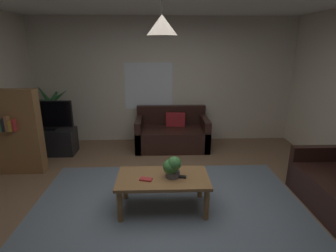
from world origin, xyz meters
The scene contains 14 objects.
floor centered at (0.00, 0.00, -0.01)m, with size 5.53×5.44×0.02m, color brown.
rug centered at (0.00, -0.20, 0.00)m, with size 3.60×2.99×0.01m, color slate.
wall_back centered at (0.00, 2.75, 1.31)m, with size 5.65×0.06×2.63m, color beige.
window_pane centered at (-0.33, 2.72, 1.22)m, with size 1.02×0.01×0.99m, color white.
couch_under_window centered at (0.15, 2.24, 0.28)m, with size 1.47×0.84×0.82m.
coffee_table centered at (-0.07, 0.05, 0.38)m, with size 1.16×0.63×0.45m.
book_on_table_0 centered at (-0.28, -0.03, 0.46)m, with size 0.15×0.08×0.02m, color #B22D2D.
remote_on_table_0 centered at (0.14, 0.02, 0.46)m, with size 0.05×0.16×0.02m, color black.
potted_plant_on_table centered at (0.04, 0.03, 0.60)m, with size 0.23×0.20×0.28m.
tv_stand centered at (-2.22, 1.97, 0.25)m, with size 0.90×0.44×0.50m, color black.
tv centered at (-2.22, 1.95, 0.79)m, with size 0.92×0.16×0.57m.
potted_palm_corner centered at (-2.35, 2.51, 0.54)m, with size 0.80×0.94×1.29m.
bookshelf_corner centered at (-2.40, 1.18, 0.71)m, with size 0.70×0.31×1.40m.
pendant_lamp centered at (-0.07, 0.05, 2.26)m, with size 0.34×0.34×0.48m.
Camera 1 is at (-0.11, -3.00, 2.05)m, focal length 28.47 mm.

